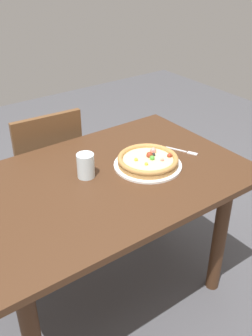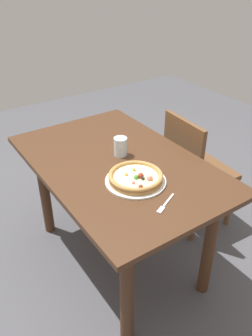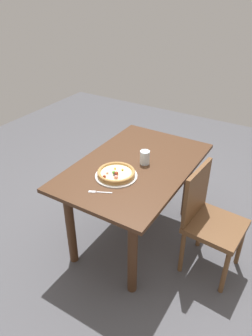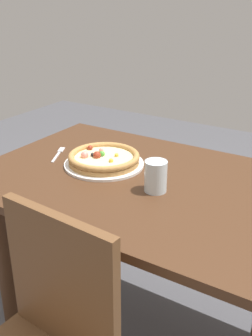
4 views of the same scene
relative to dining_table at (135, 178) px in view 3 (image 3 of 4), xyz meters
name	(u,v)px [view 3 (image 3 of 4)]	position (x,y,z in m)	size (l,w,h in m)	color
ground_plane	(134,235)	(0.00, 0.00, -0.62)	(6.00, 6.00, 0.00)	#4C4C51
dining_table	(135,178)	(0.00, 0.00, 0.00)	(1.30, 0.84, 0.75)	#472B19
chair_near	(208,218)	(0.00, -0.63, -0.15)	(0.43, 0.43, 0.87)	brown
plate	(116,176)	(-0.22, 0.03, 0.13)	(0.31, 0.31, 0.01)	white
pizza	(116,173)	(-0.23, 0.03, 0.16)	(0.28, 0.28, 0.05)	#B78447
fork	(98,192)	(-0.46, 0.03, 0.13)	(0.09, 0.16, 0.00)	silver
drinking_glass	(145,157)	(0.05, -0.06, 0.18)	(0.08, 0.08, 0.11)	silver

